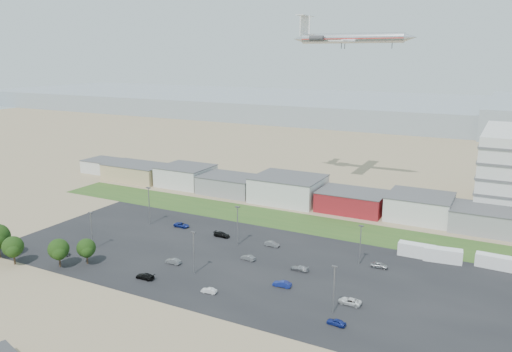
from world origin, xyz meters
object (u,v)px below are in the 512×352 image
Objects in this scene: parked_car_7 at (248,258)px; parked_car_0 at (350,301)px; airliner at (352,38)px; parked_car_9 at (181,225)px; parked_car_6 at (222,235)px; parked_car_11 at (272,244)px; parked_car_10 at (61,252)px; parked_car_3 at (145,276)px; box_trailer_a at (416,250)px; parked_car_8 at (379,265)px; parked_car_4 at (173,261)px; parked_car_13 at (209,291)px; parked_car_1 at (282,284)px; parked_car_2 at (336,322)px; parked_car_12 at (300,268)px.

parked_car_0 is at bearing 77.71° from parked_car_7.
parked_car_9 is at bearing -114.23° from airliner.
parked_car_6 reaches higher than parked_car_11.
parked_car_10 is at bearing -114.73° from airliner.
parked_car_7 is (-27.77, 9.72, -0.04)m from parked_car_0.
parked_car_3 is 33.53m from parked_car_9.
box_trailer_a is 12.38m from parked_car_8.
parked_car_4 is 1.00× the size of parked_car_11.
parked_car_10 reaches higher than parked_car_11.
parked_car_0 is 43.74m from parked_car_3.
parked_car_8 is (28.60, 9.95, 0.07)m from parked_car_7.
parked_car_10 is 1.38× the size of parked_car_13.
parked_car_10 reaches higher than parked_car_13.
parked_car_1 is at bearing -82.01° from airliner.
box_trailer_a is at bearing -58.24° from airliner.
parked_car_0 is 1.18× the size of parked_car_11.
parked_car_0 reaches higher than parked_car_9.
parked_car_1 is 0.88× the size of parked_car_9.
parked_car_2 is at bearing 54.24° from parked_car_1.
parked_car_4 is 25.37m from parked_car_9.
parked_car_1 reaches higher than parked_car_9.
parked_car_12 is (27.99, 19.40, -0.04)m from parked_car_3.
parked_car_3 is at bearing -30.63° from parked_car_7.
parked_car_3 is at bearing -93.00° from parked_car_13.
parked_car_11 is at bearing -130.62° from parked_car_12.
parked_car_3 is 52.44m from parked_car_8.
parked_car_7 reaches higher than parked_car_13.
parked_car_10 is (-41.19, -93.63, -52.11)m from airliner.
parked_car_11 is at bearing -131.27° from parked_car_2.
parked_car_8 is 0.85× the size of parked_car_10.
parked_car_12 is at bearing -135.23° from parked_car_2.
parked_car_6 is (-26.53, 19.27, 0.01)m from parked_car_1.
airliner is 110.88m from parked_car_2.
box_trailer_a is at bearing -78.18° from parked_car_6.
parked_car_6 is at bearing -120.13° from parked_car_7.
parked_car_13 is at bearing 9.90° from parked_car_7.
parked_car_13 is at bearing -32.74° from parked_car_12.
parked_car_13 is (-0.28, -28.90, -0.09)m from parked_car_11.
parked_car_7 is 10.52m from parked_car_11.
parked_car_6 and parked_car_10 have the same top height.
airliner is 114.80m from parked_car_10.
parked_car_2 is 27.03m from parked_car_13.
box_trailer_a is 2.15× the size of parked_car_1.
parked_car_8 is at bearing 116.18° from parked_car_7.
parked_car_12 is (0.14, 9.05, -0.06)m from parked_car_1.
parked_car_1 is at bearing -0.39° from parked_car_12.
parked_car_6 is 1.38× the size of parked_car_13.
parked_car_1 is (13.32, -84.29, -52.12)m from airliner.
parked_car_13 is at bearing -96.04° from parked_car_10.
airliner reaches higher than parked_car_0.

